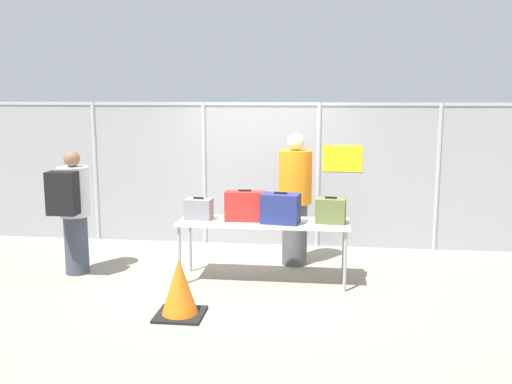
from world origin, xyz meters
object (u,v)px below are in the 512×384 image
(security_worker_near, at_px, (295,198))
(utility_trailer, at_px, (394,197))
(suitcase_olive, at_px, (331,211))
(traveler_hooded, at_px, (72,208))
(traffic_cone, at_px, (180,289))
(suitcase_navy, at_px, (281,209))
(suitcase_grey, at_px, (199,209))
(suitcase_red, at_px, (245,206))
(inspection_table, at_px, (263,226))

(security_worker_near, distance_m, utility_trailer, 3.63)
(suitcase_olive, bearing_deg, traveler_hooded, -179.37)
(traffic_cone, bearing_deg, security_worker_near, 61.24)
(suitcase_navy, height_order, traffic_cone, suitcase_navy)
(utility_trailer, bearing_deg, traffic_cone, -118.70)
(suitcase_grey, height_order, suitcase_red, suitcase_red)
(traveler_hooded, relative_size, traffic_cone, 2.57)
(traffic_cone, bearing_deg, utility_trailer, 61.30)
(suitcase_navy, xyz_separation_m, utility_trailer, (1.86, 4.00, -0.54))
(suitcase_navy, bearing_deg, traveler_hooded, 179.09)
(suitcase_grey, xyz_separation_m, traveler_hooded, (-1.67, -0.06, -0.01))
(suitcase_red, height_order, traffic_cone, suitcase_red)
(suitcase_grey, bearing_deg, suitcase_navy, -5.53)
(suitcase_olive, distance_m, traffic_cone, 2.15)
(inspection_table, relative_size, traffic_cone, 3.37)
(inspection_table, relative_size, security_worker_near, 1.17)
(suitcase_grey, relative_size, traveler_hooded, 0.21)
(suitcase_grey, distance_m, traffic_cone, 1.44)
(inspection_table, relative_size, suitcase_grey, 6.13)
(suitcase_grey, relative_size, utility_trailer, 0.08)
(traveler_hooded, xyz_separation_m, traffic_cone, (1.73, -1.24, -0.60))
(suitcase_grey, xyz_separation_m, utility_trailer, (2.92, 3.90, -0.49))
(suitcase_grey, relative_size, traffic_cone, 0.55)
(suitcase_olive, relative_size, security_worker_near, 0.21)
(suitcase_red, height_order, utility_trailer, suitcase_red)
(suitcase_grey, bearing_deg, security_worker_near, 32.13)
(suitcase_red, bearing_deg, traffic_cone, -112.66)
(traveler_hooded, relative_size, utility_trailer, 0.37)
(utility_trailer, xyz_separation_m, traffic_cone, (-2.85, -5.20, -0.13))
(suitcase_navy, bearing_deg, traffic_cone, -129.57)
(suitcase_red, bearing_deg, suitcase_olive, -0.13)
(inspection_table, distance_m, traffic_cone, 1.54)
(inspection_table, relative_size, suitcase_red, 4.29)
(inspection_table, bearing_deg, suitcase_navy, -17.22)
(security_worker_near, bearing_deg, suitcase_olive, 140.30)
(suitcase_grey, bearing_deg, suitcase_olive, -0.77)
(suitcase_grey, distance_m, traveler_hooded, 1.67)
(inspection_table, distance_m, suitcase_navy, 0.33)
(inspection_table, bearing_deg, utility_trailer, 62.16)
(utility_trailer, bearing_deg, inspection_table, -117.84)
(suitcase_olive, height_order, security_worker_near, security_worker_near)
(security_worker_near, relative_size, traffic_cone, 2.88)
(inspection_table, distance_m, suitcase_grey, 0.86)
(suitcase_olive, xyz_separation_m, utility_trailer, (1.24, 3.93, -0.51))
(utility_trailer, bearing_deg, suitcase_olive, -107.56)
(suitcase_navy, distance_m, security_worker_near, 0.86)
(suitcase_navy, bearing_deg, suitcase_grey, 174.47)
(inspection_table, height_order, traffic_cone, inspection_table)
(suitcase_red, relative_size, traffic_cone, 0.79)
(inspection_table, distance_m, suitcase_olive, 0.86)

